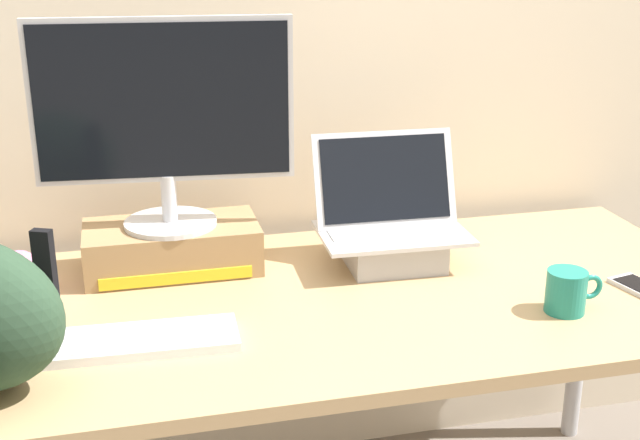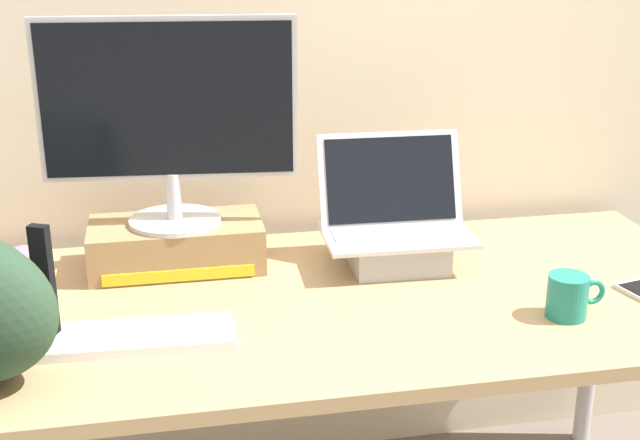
% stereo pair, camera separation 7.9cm
% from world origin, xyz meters
% --- Properties ---
extents(back_wall, '(7.00, 0.10, 2.60)m').
position_xyz_m(back_wall, '(0.00, 0.51, 1.30)').
color(back_wall, beige).
rests_on(back_wall, ground).
extents(desk, '(1.88, 0.83, 0.71)m').
position_xyz_m(desk, '(0.00, 0.00, 0.65)').
color(desk, tan).
rests_on(desk, ground).
extents(toner_box_yellow, '(0.40, 0.21, 0.11)m').
position_xyz_m(toner_box_yellow, '(-0.30, 0.24, 0.77)').
color(toner_box_yellow, '#9E7A51').
rests_on(toner_box_yellow, desk).
extents(desktop_monitor, '(0.58, 0.21, 0.48)m').
position_xyz_m(desktop_monitor, '(-0.30, 0.24, 1.08)').
color(desktop_monitor, silver).
rests_on(desktop_monitor, toner_box_yellow).
extents(open_laptop, '(0.36, 0.25, 0.30)m').
position_xyz_m(open_laptop, '(0.21, 0.16, 0.78)').
color(open_laptop, '#ADADB2').
rests_on(open_laptop, desk).
extents(external_keyboard, '(0.44, 0.15, 0.02)m').
position_xyz_m(external_keyboard, '(-0.42, -0.13, 0.72)').
color(external_keyboard, white).
rests_on(external_keyboard, desk).
extents(coffee_mug, '(0.13, 0.08, 0.09)m').
position_xyz_m(coffee_mug, '(0.49, -0.19, 0.76)').
color(coffee_mug, '#1E7F70').
rests_on(coffee_mug, desk).
extents(cell_phone, '(0.10, 0.15, 0.01)m').
position_xyz_m(cell_phone, '(0.71, -0.13, 0.72)').
color(cell_phone, silver).
rests_on(cell_phone, desk).
extents(plush_toy, '(0.10, 0.10, 0.10)m').
position_xyz_m(plush_toy, '(-0.64, 0.18, 0.76)').
color(plush_toy, '#CC7099').
rests_on(plush_toy, desk).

